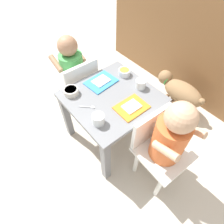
% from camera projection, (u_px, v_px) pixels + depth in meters
% --- Properties ---
extents(ground_plane, '(7.00, 7.00, 0.00)m').
position_uv_depth(ground_plane, '(112.00, 135.00, 1.51)').
color(ground_plane, beige).
extents(kitchen_cabinet_back, '(1.80, 0.36, 0.96)m').
position_uv_depth(kitchen_cabinet_back, '(205.00, 37.00, 1.55)').
color(kitchen_cabinet_back, brown).
rests_on(kitchen_cabinet_back, ground).
extents(dining_table, '(0.51, 0.53, 0.43)m').
position_uv_depth(dining_table, '(112.00, 105.00, 1.24)').
color(dining_table, slate).
rests_on(dining_table, ground).
extents(seated_child_left, '(0.28, 0.28, 0.66)m').
position_uv_depth(seated_child_left, '(73.00, 69.00, 1.39)').
color(seated_child_left, white).
rests_on(seated_child_left, ground).
extents(seated_child_right, '(0.29, 0.29, 0.70)m').
position_uv_depth(seated_child_right, '(168.00, 138.00, 0.99)').
color(seated_child_right, white).
rests_on(seated_child_right, ground).
extents(dog, '(0.45, 0.19, 0.28)m').
position_uv_depth(dog, '(180.00, 91.00, 1.57)').
color(dog, olive).
rests_on(dog, ground).
extents(food_tray_left, '(0.16, 0.21, 0.02)m').
position_uv_depth(food_tray_left, '(101.00, 82.00, 1.26)').
color(food_tray_left, '#388CD8').
rests_on(food_tray_left, dining_table).
extents(food_tray_right, '(0.14, 0.18, 0.02)m').
position_uv_depth(food_tray_right, '(131.00, 107.00, 1.11)').
color(food_tray_right, orange).
rests_on(food_tray_right, dining_table).
extents(water_cup_left, '(0.07, 0.07, 0.06)m').
position_uv_depth(water_cup_left, '(141.00, 84.00, 1.21)').
color(water_cup_left, white).
rests_on(water_cup_left, dining_table).
extents(water_cup_right, '(0.07, 0.07, 0.06)m').
position_uv_depth(water_cup_right, '(98.00, 120.00, 1.03)').
color(water_cup_right, white).
rests_on(water_cup_right, dining_table).
extents(veggie_bowl_far, '(0.09, 0.09, 0.04)m').
position_uv_depth(veggie_bowl_far, '(71.00, 91.00, 1.18)').
color(veggie_bowl_far, silver).
rests_on(veggie_bowl_far, dining_table).
extents(cereal_bowl_right_side, '(0.08, 0.08, 0.04)m').
position_uv_depth(cereal_bowl_right_side, '(124.00, 72.00, 1.30)').
color(cereal_bowl_right_side, white).
rests_on(cereal_bowl_right_side, dining_table).
extents(spoon_by_left_tray, '(0.08, 0.08, 0.01)m').
position_uv_depth(spoon_by_left_tray, '(89.00, 107.00, 1.12)').
color(spoon_by_left_tray, silver).
rests_on(spoon_by_left_tray, dining_table).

